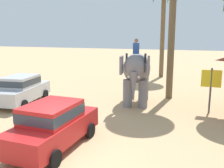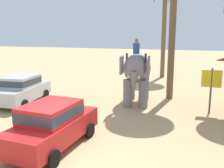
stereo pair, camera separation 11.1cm
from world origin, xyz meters
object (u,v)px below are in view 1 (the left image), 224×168
car_sedan_foreground (53,124)px  elephant_with_mahout (136,71)px  car_parked_far_side (21,89)px  signboard_yellow (211,82)px

car_sedan_foreground → elephant_with_mahout: elephant_with_mahout is taller
car_parked_far_side → signboard_yellow: bearing=10.0°
elephant_with_mahout → car_parked_far_side: bearing=-161.5°
signboard_yellow → elephant_with_mahout: bearing=175.6°
car_parked_far_side → elephant_with_mahout: (6.48, 2.17, 1.06)m
car_sedan_foreground → elephant_with_mahout: size_ratio=1.04×
car_sedan_foreground → car_parked_far_side: (-5.06, 4.55, 0.00)m
car_sedan_foreground → signboard_yellow: size_ratio=1.73×
car_parked_far_side → elephant_with_mahout: 6.92m
car_parked_far_side → signboard_yellow: 10.76m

